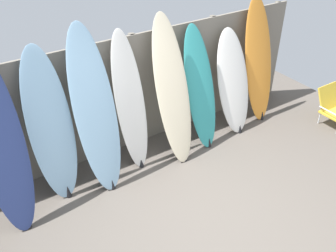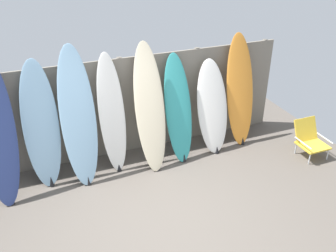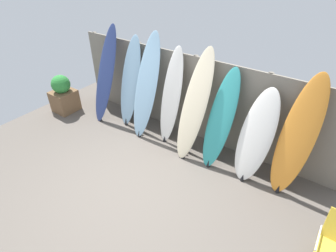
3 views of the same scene
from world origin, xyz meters
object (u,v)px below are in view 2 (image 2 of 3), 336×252
at_px(surfboard_white_3, 112,114).
at_px(surfboard_teal_5, 178,109).
at_px(surfboard_white_6, 212,107).
at_px(surfboard_orange_7, 240,91).
at_px(surfboard_skyblue_1, 41,126).
at_px(surfboard_skyblue_2, 78,118).
at_px(surfboard_cream_4, 150,109).
at_px(beach_chair, 310,138).

xyz_separation_m(surfboard_white_3, surfboard_teal_5, (1.16, -0.09, -0.08)).
xyz_separation_m(surfboard_white_6, surfboard_orange_7, (0.61, 0.08, 0.19)).
relative_size(surfboard_skyblue_1, surfboard_orange_7, 0.98).
height_order(surfboard_white_3, surfboard_white_6, surfboard_white_3).
height_order(surfboard_skyblue_2, surfboard_teal_5, surfboard_skyblue_2).
bearing_deg(surfboard_skyblue_2, surfboard_cream_4, -0.81).
distance_m(surfboard_skyblue_1, surfboard_skyblue_2, 0.59).
xyz_separation_m(surfboard_cream_4, surfboard_teal_5, (0.53, 0.03, -0.13)).
distance_m(surfboard_skyblue_1, surfboard_teal_5, 2.29).
xyz_separation_m(surfboard_skyblue_1, surfboard_orange_7, (3.57, -0.01, 0.02)).
xyz_separation_m(surfboard_skyblue_1, surfboard_skyblue_2, (0.57, -0.12, 0.09)).
relative_size(surfboard_cream_4, surfboard_white_6, 1.26).
height_order(surfboard_skyblue_1, surfboard_orange_7, surfboard_orange_7).
height_order(surfboard_cream_4, surfboard_orange_7, surfboard_cream_4).
bearing_deg(surfboard_orange_7, surfboard_cream_4, -176.13).
bearing_deg(surfboard_skyblue_1, beach_chair, -12.37).
bearing_deg(surfboard_skyblue_2, surfboard_teal_5, 0.56).
distance_m(surfboard_white_3, surfboard_orange_7, 2.44).
xyz_separation_m(surfboard_white_6, beach_chair, (1.55, -0.90, -0.50)).
bearing_deg(surfboard_teal_5, beach_chair, -21.79).
relative_size(surfboard_white_3, beach_chair, 3.11).
bearing_deg(surfboard_teal_5, surfboard_orange_7, 3.97).
bearing_deg(surfboard_skyblue_1, surfboard_orange_7, -0.16).
relative_size(surfboard_skyblue_1, surfboard_teal_5, 1.09).
xyz_separation_m(surfboard_skyblue_2, surfboard_teal_5, (1.72, 0.02, -0.18)).
distance_m(surfboard_teal_5, beach_chair, 2.47).
xyz_separation_m(surfboard_skyblue_2, surfboard_white_3, (0.57, 0.11, -0.10)).
height_order(surfboard_white_3, surfboard_cream_4, surfboard_cream_4).
height_order(surfboard_skyblue_1, beach_chair, surfboard_skyblue_1).
relative_size(surfboard_skyblue_2, beach_chair, 3.42).
bearing_deg(surfboard_skyblue_1, surfboard_skyblue_2, -11.61).
height_order(surfboard_teal_5, beach_chair, surfboard_teal_5).
bearing_deg(surfboard_skyblue_1, surfboard_teal_5, -2.49).
xyz_separation_m(surfboard_white_3, surfboard_white_6, (1.84, -0.08, -0.16)).
height_order(surfboard_teal_5, surfboard_orange_7, surfboard_orange_7).
xyz_separation_m(surfboard_skyblue_1, surfboard_white_3, (1.13, -0.01, -0.01)).
xyz_separation_m(surfboard_skyblue_1, surfboard_teal_5, (2.29, -0.10, -0.09)).
height_order(surfboard_white_6, surfboard_orange_7, surfboard_orange_7).
bearing_deg(surfboard_skyblue_1, surfboard_white_3, -0.40).
bearing_deg(surfboard_skyblue_1, surfboard_white_6, -1.69).
height_order(surfboard_skyblue_1, surfboard_white_3, surfboard_skyblue_1).
relative_size(surfboard_white_6, surfboard_orange_7, 0.81).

